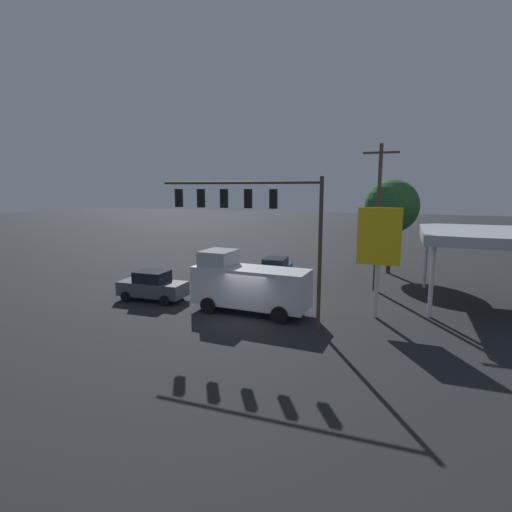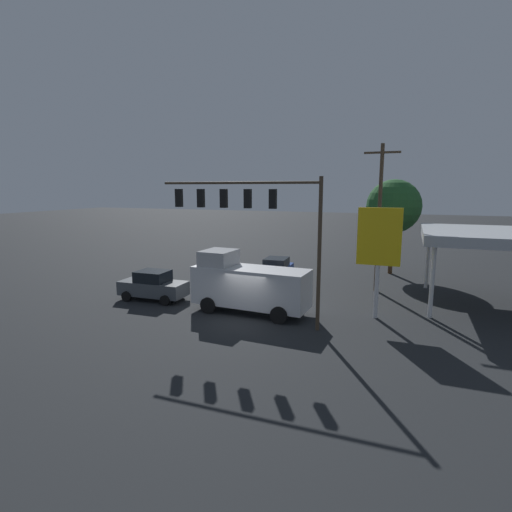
{
  "view_description": "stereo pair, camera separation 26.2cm",
  "coord_description": "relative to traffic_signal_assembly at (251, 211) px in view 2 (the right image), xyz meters",
  "views": [
    {
      "loc": [
        -8.05,
        19.6,
        7.25
      ],
      "look_at": [
        0.0,
        -2.0,
        3.3
      ],
      "focal_mm": 28.0,
      "sensor_mm": 36.0,
      "label": 1
    },
    {
      "loc": [
        -8.3,
        19.51,
        7.25
      ],
      "look_at": [
        0.0,
        -2.0,
        3.3
      ],
      "focal_mm": 28.0,
      "sensor_mm": 36.0,
      "label": 2
    }
  ],
  "objects": [
    {
      "name": "utility_pole",
      "position": [
        -5.83,
        -9.35,
        -0.67
      ],
      "size": [
        2.4,
        0.26,
        10.2
      ],
      "color": "#473828",
      "rests_on": "ground"
    },
    {
      "name": "gas_station_canopy",
      "position": [
        -12.62,
        -7.9,
        -1.72
      ],
      "size": [
        8.03,
        8.51,
        4.69
      ],
      "color": "#B2B7BC",
      "rests_on": "ground"
    },
    {
      "name": "traffic_signal_assembly",
      "position": [
        0.0,
        0.0,
        0.0
      ],
      "size": [
        9.0,
        0.43,
        7.81
      ],
      "color": "#473828",
      "rests_on": "ground"
    },
    {
      "name": "sedan_waiting",
      "position": [
        1.55,
        -9.15,
        -5.11
      ],
      "size": [
        2.27,
        4.5,
        1.93
      ],
      "rotation": [
        0.0,
        0.0,
        1.63
      ],
      "color": "navy",
      "rests_on": "ground"
    },
    {
      "name": "price_sign",
      "position": [
        -6.33,
        -3.13,
        -1.69
      ],
      "size": [
        2.34,
        0.27,
        6.19
      ],
      "color": "silver",
      "rests_on": "ground"
    },
    {
      "name": "ground_plane",
      "position": [
        0.47,
        0.02,
        -6.06
      ],
      "size": [
        200.0,
        200.0,
        0.0
      ],
      "primitive_type": "plane",
      "color": "black"
    },
    {
      "name": "sedan_far",
      "position": [
        7.56,
        -1.7,
        -5.11
      ],
      "size": [
        4.46,
        2.18,
        1.93
      ],
      "rotation": [
        0.0,
        0.0,
        0.03
      ],
      "color": "#474C51",
      "rests_on": "ground"
    },
    {
      "name": "street_tree",
      "position": [
        -6.5,
        -15.9,
        -0.35
      ],
      "size": [
        4.48,
        4.48,
        7.96
      ],
      "color": "#4C331E",
      "rests_on": "ground"
    },
    {
      "name": "delivery_truck",
      "position": [
        0.77,
        -1.45,
        -4.36
      ],
      "size": [
        6.92,
        2.85,
        3.58
      ],
      "rotation": [
        0.0,
        0.0,
        -0.05
      ],
      "color": "silver",
      "rests_on": "ground"
    }
  ]
}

